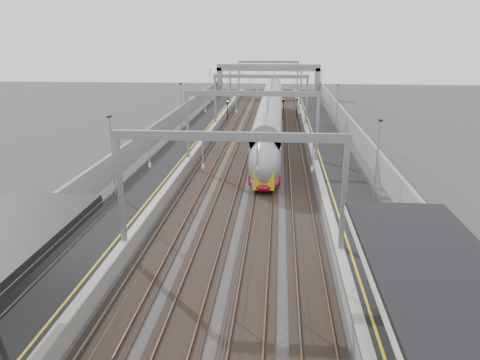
# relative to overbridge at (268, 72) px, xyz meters

# --- Properties ---
(platform_left) EXTENTS (4.00, 120.00, 1.00)m
(platform_left) POSITION_rel_overbridge_xyz_m (-8.00, -55.00, -4.81)
(platform_left) COLOR black
(platform_left) RESTS_ON ground
(platform_right) EXTENTS (4.00, 120.00, 1.00)m
(platform_right) POSITION_rel_overbridge_xyz_m (8.00, -55.00, -4.81)
(platform_right) COLOR black
(platform_right) RESTS_ON ground
(tracks) EXTENTS (11.40, 140.00, 0.20)m
(tracks) POSITION_rel_overbridge_xyz_m (0.00, -55.00, -5.26)
(tracks) COLOR black
(tracks) RESTS_ON ground
(overhead_line) EXTENTS (13.00, 140.00, 6.60)m
(overhead_line) POSITION_rel_overbridge_xyz_m (0.00, -48.38, 0.83)
(overhead_line) COLOR gray
(overhead_line) RESTS_ON platform_left
(overbridge) EXTENTS (22.00, 2.20, 6.90)m
(overbridge) POSITION_rel_overbridge_xyz_m (0.00, 0.00, 0.00)
(overbridge) COLOR gray
(overbridge) RESTS_ON ground
(wall_left) EXTENTS (0.30, 120.00, 3.20)m
(wall_left) POSITION_rel_overbridge_xyz_m (-11.20, -55.00, -3.71)
(wall_left) COLOR gray
(wall_left) RESTS_ON ground
(wall_right) EXTENTS (0.30, 120.00, 3.20)m
(wall_right) POSITION_rel_overbridge_xyz_m (11.20, -55.00, -3.71)
(wall_right) COLOR gray
(wall_right) RESTS_ON ground
(train) EXTENTS (2.76, 50.31, 4.36)m
(train) POSITION_rel_overbridge_xyz_m (1.50, -43.19, -3.17)
(train) COLOR maroon
(train) RESTS_ON ground
(signal_green) EXTENTS (0.32, 0.32, 3.48)m
(signal_green) POSITION_rel_overbridge_xyz_m (-5.20, -32.56, -2.89)
(signal_green) COLOR black
(signal_green) RESTS_ON ground
(signal_red_near) EXTENTS (0.32, 0.32, 3.48)m
(signal_red_near) POSITION_rel_overbridge_xyz_m (3.20, -29.32, -2.89)
(signal_red_near) COLOR black
(signal_red_near) RESTS_ON ground
(signal_red_far) EXTENTS (0.32, 0.32, 3.48)m
(signal_red_far) POSITION_rel_overbridge_xyz_m (5.40, -27.59, -2.89)
(signal_red_far) COLOR black
(signal_red_far) RESTS_ON ground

